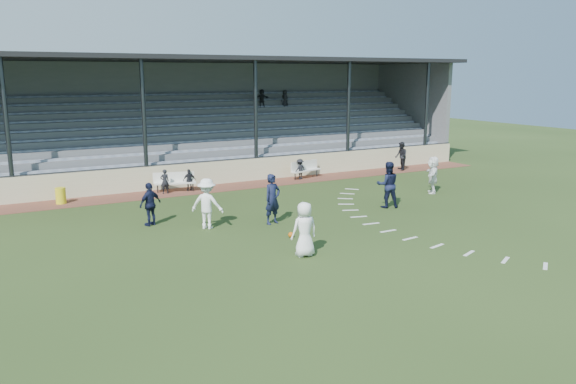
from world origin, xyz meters
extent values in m
plane|color=#283B18|center=(0.00, 0.00, 0.00)|extent=(90.00, 90.00, 0.00)
cube|color=brown|center=(0.00, 10.50, 0.01)|extent=(34.00, 2.00, 0.02)
cube|color=beige|center=(0.00, 11.55, 0.60)|extent=(34.00, 0.18, 1.20)
cube|color=white|center=(-1.91, 10.55, 0.45)|extent=(2.03, 0.91, 0.06)
cube|color=white|center=(-1.91, 10.77, 0.70)|extent=(1.95, 0.58, 0.54)
cylinder|color=#2D3035|center=(-2.73, 10.77, 0.22)|extent=(0.06, 0.06, 0.40)
cylinder|color=#2D3035|center=(-1.09, 10.33, 0.22)|extent=(0.06, 0.06, 0.40)
cube|color=white|center=(5.59, 10.69, 0.45)|extent=(2.04, 0.90, 0.06)
cube|color=white|center=(5.59, 10.91, 0.70)|extent=(1.95, 0.57, 0.54)
cylinder|color=#2D3035|center=(4.77, 10.47, 0.22)|extent=(0.06, 0.06, 0.40)
cylinder|color=#2D3035|center=(6.41, 10.90, 0.22)|extent=(0.06, 0.06, 0.40)
cylinder|color=yellow|center=(-7.18, 10.50, 0.38)|extent=(0.45, 0.45, 0.72)
sphere|color=#BF550B|center=(-0.70, 0.98, 0.10)|extent=(0.20, 0.20, 0.20)
imported|color=white|center=(-1.32, -1.02, 0.88)|extent=(0.88, 0.59, 1.76)
imported|color=#121733|center=(-0.41, 2.99, 0.97)|extent=(0.80, 0.62, 1.95)
imported|color=#121733|center=(5.19, 3.04, 1.00)|extent=(1.19, 1.08, 2.01)
imported|color=white|center=(-2.87, 3.53, 0.95)|extent=(1.39, 1.34, 1.90)
imported|color=#121733|center=(-4.62, 4.98, 0.83)|extent=(1.06, 0.78, 1.67)
imported|color=white|center=(9.04, 4.43, 0.90)|extent=(1.47, 1.62, 1.79)
imported|color=black|center=(11.94, 10.28, 0.87)|extent=(0.92, 1.01, 1.70)
imported|color=black|center=(-2.48, 10.39, 0.61)|extent=(0.44, 0.29, 1.19)
imported|color=black|center=(-1.22, 10.45, 0.56)|extent=(0.65, 0.30, 1.08)
imported|color=black|center=(5.13, 10.56, 0.58)|extent=(0.81, 0.58, 1.13)
cube|color=slate|center=(0.00, 12.10, 0.60)|extent=(34.00, 0.80, 1.20)
cube|color=#8794A3|center=(0.00, 12.20, 1.25)|extent=(33.00, 0.28, 0.10)
cube|color=slate|center=(0.00, 12.90, 0.80)|extent=(34.00, 0.80, 1.60)
cube|color=#8794A3|center=(0.00, 13.00, 1.65)|extent=(33.00, 0.28, 0.10)
cube|color=slate|center=(0.00, 13.70, 1.00)|extent=(34.00, 0.80, 2.00)
cube|color=#8794A3|center=(0.00, 13.80, 2.05)|extent=(33.00, 0.28, 0.10)
cube|color=slate|center=(0.00, 14.50, 1.20)|extent=(34.00, 0.80, 2.40)
cube|color=#8794A3|center=(0.00, 14.60, 2.45)|extent=(33.00, 0.28, 0.10)
cube|color=slate|center=(0.00, 15.30, 1.40)|extent=(34.00, 0.80, 2.80)
cube|color=#8794A3|center=(0.00, 15.40, 2.85)|extent=(33.00, 0.28, 0.10)
cube|color=slate|center=(0.00, 16.10, 1.60)|extent=(34.00, 0.80, 3.20)
cube|color=#8794A3|center=(0.00, 16.20, 3.25)|extent=(33.00, 0.28, 0.10)
cube|color=slate|center=(0.00, 16.90, 1.80)|extent=(34.00, 0.80, 3.60)
cube|color=#8794A3|center=(0.00, 17.00, 3.65)|extent=(33.00, 0.28, 0.10)
cube|color=slate|center=(0.00, 17.70, 2.00)|extent=(34.00, 0.80, 4.00)
cube|color=#8794A3|center=(0.00, 17.80, 4.05)|extent=(33.00, 0.28, 0.10)
cube|color=slate|center=(0.00, 18.50, 2.20)|extent=(34.00, 0.80, 4.40)
cube|color=#8794A3|center=(0.00, 18.60, 4.45)|extent=(33.00, 0.28, 0.10)
cube|color=slate|center=(0.00, 19.10, 3.20)|extent=(34.00, 0.40, 6.40)
cube|color=slate|center=(16.85, 15.50, 3.20)|extent=(0.30, 7.80, 6.40)
cube|color=black|center=(0.00, 15.20, 6.50)|extent=(34.60, 9.00, 0.22)
cylinder|color=#2D3035|center=(-9.00, 11.65, 3.25)|extent=(0.20, 0.20, 6.50)
cylinder|color=#2D3035|center=(-3.00, 11.65, 3.25)|extent=(0.20, 0.20, 6.50)
cylinder|color=#2D3035|center=(3.00, 11.65, 3.25)|extent=(0.20, 0.20, 6.50)
cylinder|color=#2D3035|center=(9.00, 11.65, 3.25)|extent=(0.20, 0.20, 6.50)
cylinder|color=#2D3035|center=(15.00, 11.65, 3.25)|extent=(0.20, 0.20, 6.50)
cylinder|color=#2D3035|center=(0.00, 11.55, 1.25)|extent=(34.00, 0.05, 0.05)
imported|color=black|center=(7.61, 16.94, 4.14)|extent=(0.58, 0.44, 1.08)
imported|color=black|center=(5.93, 16.94, 4.17)|extent=(1.08, 0.38, 1.15)
cube|color=silver|center=(6.12, 7.01, 0.01)|extent=(0.54, 0.61, 0.01)
cube|color=silver|center=(5.29, 6.22, 0.01)|extent=(0.59, 0.56, 0.01)
cube|color=silver|center=(4.57, 5.34, 0.01)|extent=(0.64, 0.51, 0.01)
cube|color=silver|center=(3.96, 4.38, 0.01)|extent=(0.67, 0.44, 0.01)
cube|color=silver|center=(3.48, 3.34, 0.01)|extent=(0.70, 0.37, 0.01)
cube|color=silver|center=(3.13, 2.26, 0.01)|extent=(0.71, 0.29, 0.01)
cube|color=silver|center=(2.92, 1.14, 0.01)|extent=(0.71, 0.21, 0.01)
cube|color=silver|center=(2.85, 0.00, 0.01)|extent=(0.70, 0.12, 0.01)
cube|color=silver|center=(2.92, -1.14, 0.01)|extent=(0.71, 0.21, 0.01)
cube|color=silver|center=(3.13, -2.26, 0.01)|extent=(0.71, 0.29, 0.01)
cube|color=silver|center=(3.48, -3.34, 0.01)|extent=(0.70, 0.37, 0.01)
cube|color=silver|center=(3.96, -4.38, 0.01)|extent=(0.67, 0.44, 0.01)
cube|color=silver|center=(4.57, -5.34, 0.01)|extent=(0.64, 0.51, 0.01)
camera|label=1|loc=(-9.91, -15.76, 5.66)|focal=35.00mm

